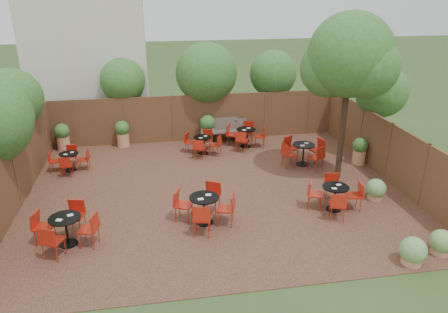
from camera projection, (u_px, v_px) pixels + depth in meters
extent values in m
plane|color=#354F23|center=(215.00, 191.00, 13.88)|extent=(80.00, 80.00, 0.00)
cube|color=#311B14|center=(215.00, 191.00, 13.88)|extent=(12.00, 10.00, 0.02)
cube|color=#53301E|center=(197.00, 118.00, 18.07)|extent=(12.00, 0.08, 2.00)
cube|color=#53301E|center=(14.00, 176.00, 12.57)|extent=(0.08, 10.00, 2.00)
cube|color=#53301E|center=(389.00, 151.00, 14.44)|extent=(0.08, 10.00, 2.00)
cube|color=beige|center=(88.00, 39.00, 18.98)|extent=(5.00, 4.00, 8.00)
sphere|color=#2B601F|center=(12.00, 99.00, 14.60)|extent=(2.10, 2.10, 2.10)
sphere|color=#2B601F|center=(123.00, 81.00, 17.65)|extent=(1.87, 1.87, 1.87)
sphere|color=#2B601F|center=(206.00, 73.00, 18.02)|extent=(2.61, 2.61, 2.61)
sphere|color=#2B601F|center=(273.00, 74.00, 18.74)|extent=(2.07, 2.07, 2.07)
sphere|color=#2B601F|center=(382.00, 92.00, 15.77)|extent=(1.93, 1.93, 1.93)
cylinder|color=black|center=(344.00, 116.00, 14.04)|extent=(0.26, 0.26, 4.44)
sphere|color=#2B601F|center=(351.00, 55.00, 13.29)|extent=(2.70, 2.70, 2.70)
sphere|color=#2B601F|center=(329.00, 69.00, 13.76)|extent=(1.89, 1.89, 1.89)
sphere|color=#2B601F|center=(367.00, 67.00, 13.10)|extent=(1.97, 1.97, 1.97)
cube|color=brown|center=(220.00, 132.00, 17.99)|extent=(1.65, 0.57, 0.05)
cube|color=brown|center=(219.00, 123.00, 18.08)|extent=(1.63, 0.21, 0.49)
cube|color=black|center=(203.00, 138.00, 17.97)|extent=(0.09, 0.49, 0.43)
cube|color=black|center=(237.00, 136.00, 18.20)|extent=(0.09, 0.49, 0.43)
cube|color=brown|center=(230.00, 132.00, 18.08)|extent=(1.50, 0.46, 0.05)
cube|color=brown|center=(230.00, 124.00, 18.16)|extent=(1.50, 0.12, 0.45)
cube|color=black|center=(215.00, 138.00, 18.06)|extent=(0.06, 0.45, 0.40)
cube|color=black|center=(246.00, 136.00, 18.27)|extent=(0.06, 0.45, 0.40)
cylinder|color=black|center=(71.00, 170.00, 15.39)|extent=(0.39, 0.39, 0.03)
cylinder|color=black|center=(70.00, 162.00, 15.27)|extent=(0.04, 0.04, 0.62)
cylinder|color=black|center=(69.00, 154.00, 15.15)|extent=(0.68, 0.68, 0.03)
cube|color=white|center=(72.00, 152.00, 15.22)|extent=(0.13, 0.09, 0.01)
cube|color=white|center=(65.00, 154.00, 15.03)|extent=(0.13, 0.09, 0.01)
cylinder|color=black|center=(205.00, 222.00, 12.02)|extent=(0.48, 0.48, 0.03)
cylinder|color=black|center=(204.00, 210.00, 11.87)|extent=(0.05, 0.05, 0.77)
cylinder|color=black|center=(204.00, 197.00, 11.73)|extent=(0.83, 0.83, 0.03)
cube|color=white|center=(208.00, 195.00, 11.82)|extent=(0.18, 0.15, 0.02)
cube|color=white|center=(201.00, 199.00, 11.58)|extent=(0.18, 0.15, 0.02)
cylinder|color=black|center=(246.00, 146.00, 17.63)|extent=(0.45, 0.45, 0.03)
cylinder|color=black|center=(246.00, 138.00, 17.49)|extent=(0.05, 0.05, 0.72)
cylinder|color=black|center=(246.00, 129.00, 17.35)|extent=(0.78, 0.78, 0.03)
cube|color=white|center=(249.00, 128.00, 17.44)|extent=(0.17, 0.15, 0.02)
cube|color=white|center=(244.00, 130.00, 17.22)|extent=(0.17, 0.15, 0.02)
cylinder|color=black|center=(302.00, 164.00, 15.88)|extent=(0.48, 0.48, 0.03)
cylinder|color=black|center=(303.00, 155.00, 15.74)|extent=(0.05, 0.05, 0.76)
cylinder|color=black|center=(304.00, 145.00, 15.59)|extent=(0.82, 0.82, 0.03)
cube|color=white|center=(307.00, 143.00, 15.68)|extent=(0.18, 0.15, 0.02)
cube|color=white|center=(302.00, 146.00, 15.45)|extent=(0.18, 0.15, 0.02)
cylinder|color=black|center=(69.00, 244.00, 11.02)|extent=(0.47, 0.47, 0.03)
cylinder|color=black|center=(67.00, 231.00, 10.88)|extent=(0.05, 0.05, 0.75)
cylinder|color=black|center=(64.00, 218.00, 10.73)|extent=(0.81, 0.81, 0.03)
cube|color=white|center=(70.00, 215.00, 10.82)|extent=(0.17, 0.15, 0.02)
cube|color=white|center=(59.00, 220.00, 10.59)|extent=(0.17, 0.15, 0.02)
cylinder|color=black|center=(203.00, 153.00, 16.91)|extent=(0.41, 0.41, 0.03)
cylinder|color=black|center=(203.00, 145.00, 16.79)|extent=(0.05, 0.05, 0.66)
cylinder|color=black|center=(203.00, 137.00, 16.66)|extent=(0.71, 0.71, 0.03)
cube|color=white|center=(205.00, 136.00, 16.74)|extent=(0.16, 0.13, 0.01)
cube|color=white|center=(201.00, 138.00, 16.53)|extent=(0.16, 0.13, 0.01)
cylinder|color=black|center=(333.00, 209.00, 12.72)|extent=(0.45, 0.45, 0.03)
cylinder|color=black|center=(335.00, 198.00, 12.58)|extent=(0.05, 0.05, 0.72)
cylinder|color=black|center=(336.00, 187.00, 12.44)|extent=(0.78, 0.78, 0.03)
cube|color=white|center=(339.00, 185.00, 12.53)|extent=(0.16, 0.13, 0.02)
cube|color=white|center=(334.00, 188.00, 12.30)|extent=(0.16, 0.13, 0.02)
cylinder|color=tan|center=(123.00, 140.00, 17.57)|extent=(0.50, 0.50, 0.57)
sphere|color=#2B601F|center=(122.00, 128.00, 17.38)|extent=(0.60, 0.60, 0.60)
cylinder|color=tan|center=(208.00, 135.00, 18.07)|extent=(0.53, 0.53, 0.61)
sphere|color=#2B601F|center=(207.00, 123.00, 17.86)|extent=(0.64, 0.64, 0.64)
cylinder|color=tan|center=(64.00, 143.00, 17.18)|extent=(0.51, 0.51, 0.58)
sphere|color=#2B601F|center=(62.00, 131.00, 16.98)|extent=(0.61, 0.61, 0.61)
cylinder|color=tan|center=(359.00, 157.00, 15.86)|extent=(0.46, 0.46, 0.53)
sphere|color=#2B601F|center=(360.00, 145.00, 15.68)|extent=(0.56, 0.56, 0.56)
cylinder|color=tan|center=(440.00, 250.00, 10.62)|extent=(0.44, 0.44, 0.20)
sphere|color=#60904A|center=(442.00, 241.00, 10.53)|extent=(0.59, 0.59, 0.59)
cylinder|color=tan|center=(411.00, 259.00, 10.23)|extent=(0.47, 0.47, 0.21)
sphere|color=#60904A|center=(413.00, 250.00, 10.13)|extent=(0.64, 0.64, 0.64)
cylinder|color=tan|center=(375.00, 196.00, 13.32)|extent=(0.45, 0.45, 0.20)
sphere|color=#60904A|center=(376.00, 188.00, 13.23)|extent=(0.61, 0.61, 0.61)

